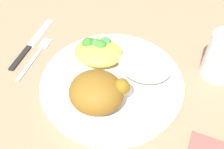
{
  "coord_description": "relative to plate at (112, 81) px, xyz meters",
  "views": [
    {
      "loc": [
        0.09,
        -0.3,
        0.38
      ],
      "look_at": [
        0.0,
        0.0,
        0.03
      ],
      "focal_mm": 38.88,
      "sensor_mm": 36.0,
      "label": 1
    }
  ],
  "objects": [
    {
      "name": "plate",
      "position": [
        0.0,
        0.0,
        0.0
      ],
      "size": [
        0.28,
        0.28,
        0.02
      ],
      "color": "white",
      "rests_on": "ground_plane"
    },
    {
      "name": "water_glass",
      "position": [
        0.2,
        0.09,
        0.04
      ],
      "size": [
        0.07,
        0.07,
        0.1
      ],
      "primitive_type": "cylinder",
      "color": "silver",
      "rests_on": "ground_plane"
    },
    {
      "name": "roasted_chicken",
      "position": [
        -0.01,
        -0.06,
        0.04
      ],
      "size": [
        0.1,
        0.09,
        0.06
      ],
      "color": "brown",
      "rests_on": "plate"
    },
    {
      "name": "fork",
      "position": [
        -0.19,
        0.03,
        -0.01
      ],
      "size": [
        0.02,
        0.14,
        0.01
      ],
      "color": "#B2B2B7",
      "rests_on": "ground_plane"
    },
    {
      "name": "knife",
      "position": [
        -0.22,
        0.06,
        -0.01
      ],
      "size": [
        0.02,
        0.19,
        0.01
      ],
      "color": "black",
      "rests_on": "ground_plane"
    },
    {
      "name": "ground_plane",
      "position": [
        0.0,
        0.0,
        -0.01
      ],
      "size": [
        2.0,
        2.0,
        0.0
      ],
      "primitive_type": "plane",
      "color": "#9E7558"
    },
    {
      "name": "rice_pile",
      "position": [
        0.06,
        0.03,
        0.03
      ],
      "size": [
        0.1,
        0.09,
        0.04
      ],
      "primitive_type": "ellipsoid",
      "color": "silver",
      "rests_on": "plate"
    },
    {
      "name": "mac_cheese_with_broccoli",
      "position": [
        -0.05,
        0.05,
        0.03
      ],
      "size": [
        0.1,
        0.09,
        0.04
      ],
      "color": "gold",
      "rests_on": "plate"
    }
  ]
}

